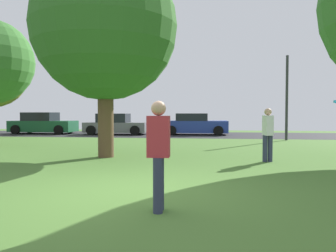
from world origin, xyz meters
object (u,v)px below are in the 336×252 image
Objects in this scene: person_bystander at (268,133)px; parked_car_blue at (195,125)px; parked_car_green at (43,124)px; oak_tree_left at (105,28)px; person_thrower at (159,151)px; parked_car_grey at (116,125)px; street_lamp_post at (287,98)px.

person_bystander reaches higher than parked_car_blue.
oak_tree_left is at bearing -54.05° from parked_car_green.
person_thrower reaches higher than parked_car_grey.
street_lamp_post is (4.81, 13.43, 1.36)m from person_thrower.
oak_tree_left is 4.06× the size of person_thrower.
person_bystander is (5.08, -0.43, -3.32)m from oak_tree_left.
person_bystander is (2.44, 5.27, -0.02)m from person_thrower.
person_thrower is at bearing -109.71° from street_lamp_post.
person_thrower is 5.81m from person_bystander.
street_lamp_post reaches higher than parked_car_grey.
street_lamp_post is (7.45, 7.73, -1.94)m from oak_tree_left.
parked_car_green is (-8.31, 11.46, -3.50)m from oak_tree_left.
person_bystander is at bearing -106.19° from street_lamp_post.
oak_tree_left is 1.52× the size of parked_car_blue.
street_lamp_post is (5.06, -3.99, 1.59)m from parked_car_blue.
parked_car_grey is (-5.61, 17.03, -0.24)m from person_thrower.
street_lamp_post is (15.76, -3.74, 1.57)m from parked_car_green.
parked_car_green is at bearing 178.54° from parked_car_grey.
parked_car_green is 0.99× the size of street_lamp_post.
parked_car_blue reaches higher than parked_car_grey.
parked_car_blue is at bearing 4.16° from parked_car_grey.
parked_car_green is at bearing -178.64° from parked_car_blue.
parked_car_grey is at bearing -175.84° from parked_car_blue.
oak_tree_left is 4.14× the size of person_bystander.
person_thrower is 0.38× the size of parked_car_grey.
person_bystander is at bearing -55.60° from parked_car_grey.
person_bystander reaches higher than parked_car_green.
parked_car_blue is 6.64m from street_lamp_post.
oak_tree_left reaches higher than person_thrower.
parked_car_blue is (5.36, 0.39, 0.02)m from parked_car_grey.
person_thrower is 0.37× the size of parked_car_blue.
parked_car_green is at bearing 125.95° from oak_tree_left.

